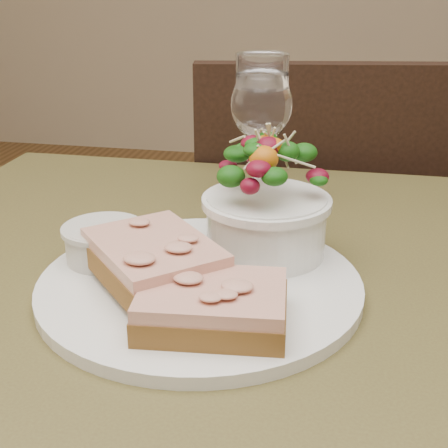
% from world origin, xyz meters
% --- Properties ---
extents(cafe_table, '(0.80, 0.80, 0.75)m').
position_xyz_m(cafe_table, '(0.00, 0.00, 0.65)').
color(cafe_table, '#493D1F').
rests_on(cafe_table, ground).
extents(chair_far, '(0.48, 0.48, 0.90)m').
position_xyz_m(chair_far, '(0.06, 0.63, 0.29)').
color(chair_far, black).
rests_on(chair_far, ground).
extents(dinner_plate, '(0.31, 0.31, 0.01)m').
position_xyz_m(dinner_plate, '(-0.01, -0.01, 0.76)').
color(dinner_plate, white).
rests_on(dinner_plate, cafe_table).
extents(sandwich_front, '(0.13, 0.10, 0.03)m').
position_xyz_m(sandwich_front, '(0.02, -0.08, 0.78)').
color(sandwich_front, '#543616').
rests_on(sandwich_front, dinner_plate).
extents(sandwich_back, '(0.16, 0.16, 0.03)m').
position_xyz_m(sandwich_back, '(-0.05, -0.02, 0.79)').
color(sandwich_back, '#543616').
rests_on(sandwich_back, dinner_plate).
extents(ramekin, '(0.08, 0.08, 0.04)m').
position_xyz_m(ramekin, '(-0.11, 0.02, 0.78)').
color(ramekin, beige).
rests_on(ramekin, dinner_plate).
extents(salad_bowl, '(0.12, 0.12, 0.13)m').
position_xyz_m(salad_bowl, '(0.04, 0.07, 0.82)').
color(salad_bowl, white).
rests_on(salad_bowl, dinner_plate).
extents(garnish, '(0.05, 0.04, 0.02)m').
position_xyz_m(garnish, '(-0.10, 0.08, 0.77)').
color(garnish, '#103D0B').
rests_on(garnish, dinner_plate).
extents(wine_glass, '(0.08, 0.08, 0.18)m').
position_xyz_m(wine_glass, '(0.01, 0.24, 0.87)').
color(wine_glass, white).
rests_on(wine_glass, cafe_table).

